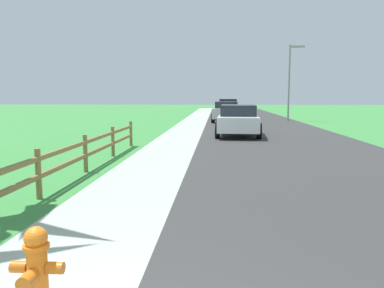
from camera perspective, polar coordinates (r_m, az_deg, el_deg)
ground_plane at (r=26.95m, az=2.06°, el=2.95°), size 120.00×120.00×0.00m
road_asphalt at (r=29.06m, az=9.10°, el=3.17°), size 7.00×66.00×0.01m
curb_concrete at (r=29.18m, az=-3.74°, el=3.26°), size 6.00×66.00×0.01m
grass_verge at (r=29.41m, az=-6.64°, el=3.27°), size 5.00×66.00×0.00m
fire_hydrant at (r=3.85m, az=-21.86°, el=-16.66°), size 0.47×0.39×0.80m
rail_fence at (r=8.96m, az=-18.11°, el=-2.05°), size 0.11×13.12×0.96m
parked_suv_white at (r=19.16m, az=6.80°, el=3.58°), size 2.26×4.80×1.50m
parked_car_silver at (r=29.60m, az=5.16°, el=4.82°), size 2.36×5.09×1.52m
parked_car_red at (r=37.17m, az=5.29°, el=5.33°), size 2.09×4.56×1.65m
street_lamp at (r=31.30m, az=14.30°, el=9.72°), size 1.17×0.20×5.83m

